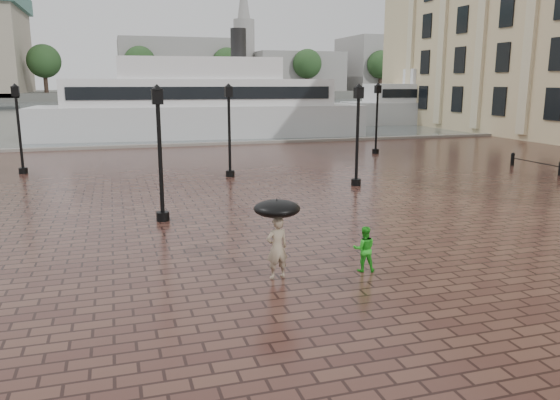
% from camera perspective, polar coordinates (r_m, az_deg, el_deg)
% --- Properties ---
extents(ground, '(300.00, 300.00, 0.00)m').
position_cam_1_polar(ground, '(12.09, 23.18, -11.24)').
color(ground, '#3A1F1A').
rests_on(ground, ground).
extents(harbour_water, '(240.00, 240.00, 0.00)m').
position_cam_1_polar(harbour_water, '(100.74, -12.85, 9.32)').
color(harbour_water, '#414C50').
rests_on(harbour_water, ground).
extents(quay_edge, '(80.00, 0.60, 0.30)m').
position_cam_1_polar(quay_edge, '(41.29, -6.49, 5.75)').
color(quay_edge, slate).
rests_on(quay_edge, ground).
extents(far_shore, '(300.00, 60.00, 2.00)m').
position_cam_1_polar(far_shore, '(168.56, -14.65, 10.63)').
color(far_shore, '#4C4C47').
rests_on(far_shore, ground).
extents(distant_skyline, '(102.50, 22.00, 33.00)m').
position_cam_1_polar(distant_skyline, '(167.89, 2.48, 13.89)').
color(distant_skyline, gray).
rests_on(distant_skyline, ground).
extents(far_trees, '(188.00, 8.00, 13.50)m').
position_cam_1_polar(far_trees, '(146.62, -14.44, 13.75)').
color(far_trees, '#2D2119').
rests_on(far_trees, ground).
extents(street_lamps, '(21.44, 14.44, 4.40)m').
position_cam_1_polar(street_lamps, '(26.70, -4.30, 7.29)').
color(street_lamps, black).
rests_on(street_lamps, ground).
extents(adult_pedestrian, '(0.61, 0.45, 1.52)m').
position_cam_1_polar(adult_pedestrian, '(13.00, -0.32, -5.01)').
color(adult_pedestrian, gray).
rests_on(adult_pedestrian, ground).
extents(child_pedestrian, '(0.65, 0.57, 1.15)m').
position_cam_1_polar(child_pedestrian, '(13.70, 8.79, -5.07)').
color(child_pedestrian, green).
rests_on(child_pedestrian, ground).
extents(ferry_near, '(27.90, 8.59, 9.02)m').
position_cam_1_polar(ferry_near, '(47.71, -8.23, 9.84)').
color(ferry_near, '#B7B7B7').
rests_on(ferry_near, ground).
extents(ferry_far, '(25.55, 8.96, 8.20)m').
position_cam_1_polar(ferry_far, '(66.23, 17.67, 9.82)').
color(ferry_far, '#B7B7B7').
rests_on(ferry_far, ground).
extents(umbrella, '(1.10, 1.10, 1.09)m').
position_cam_1_polar(umbrella, '(12.75, -0.32, -0.91)').
color(umbrella, black).
rests_on(umbrella, ground).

